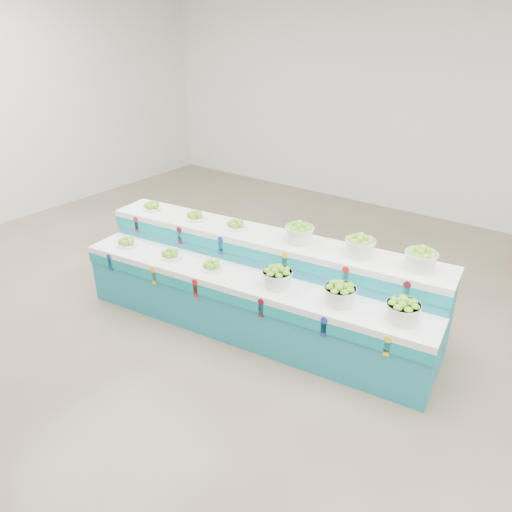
% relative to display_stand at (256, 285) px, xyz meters
% --- Properties ---
extents(ground, '(10.00, 10.00, 0.00)m').
position_rel_display_stand_xyz_m(ground, '(-0.37, -0.41, -0.51)').
color(ground, brown).
rests_on(ground, ground).
extents(back_wall, '(10.00, 0.00, 10.00)m').
position_rel_display_stand_xyz_m(back_wall, '(-0.37, 4.59, 1.49)').
color(back_wall, silver).
rests_on(back_wall, ground).
extents(display_stand, '(4.18, 1.53, 1.02)m').
position_rel_display_stand_xyz_m(display_stand, '(0.00, 0.00, 0.00)').
color(display_stand, teal).
rests_on(display_stand, ground).
extents(plate_lower_left, '(0.27, 0.27, 0.10)m').
position_rel_display_stand_xyz_m(plate_lower_left, '(-1.61, -0.45, 0.26)').
color(plate_lower_left, white).
rests_on(plate_lower_left, display_stand).
extents(plate_lower_mid, '(0.27, 0.27, 0.10)m').
position_rel_display_stand_xyz_m(plate_lower_mid, '(-0.95, -0.37, 0.26)').
color(plate_lower_mid, white).
rests_on(plate_lower_mid, display_stand).
extents(plate_lower_right, '(0.27, 0.27, 0.10)m').
position_rel_display_stand_xyz_m(plate_lower_right, '(-0.38, -0.30, 0.26)').
color(plate_lower_right, white).
rests_on(plate_lower_right, display_stand).
extents(basket_lower_left, '(0.34, 0.34, 0.23)m').
position_rel_display_stand_xyz_m(basket_lower_left, '(0.42, -0.20, 0.32)').
color(basket_lower_left, silver).
rests_on(basket_lower_left, display_stand).
extents(basket_lower_mid, '(0.34, 0.34, 0.23)m').
position_rel_display_stand_xyz_m(basket_lower_mid, '(1.08, -0.12, 0.32)').
color(basket_lower_mid, silver).
rests_on(basket_lower_mid, display_stand).
extents(basket_lower_right, '(0.34, 0.34, 0.23)m').
position_rel_display_stand_xyz_m(basket_lower_right, '(1.68, -0.05, 0.32)').
color(basket_lower_right, silver).
rests_on(basket_lower_right, display_stand).
extents(plate_upper_left, '(0.27, 0.27, 0.10)m').
position_rel_display_stand_xyz_m(plate_upper_left, '(-1.67, 0.05, 0.56)').
color(plate_upper_left, white).
rests_on(plate_upper_left, display_stand).
extents(plate_upper_mid, '(0.27, 0.27, 0.10)m').
position_rel_display_stand_xyz_m(plate_upper_mid, '(-1.01, 0.13, 0.56)').
color(plate_upper_mid, white).
rests_on(plate_upper_mid, display_stand).
extents(plate_upper_right, '(0.27, 0.27, 0.10)m').
position_rel_display_stand_xyz_m(plate_upper_right, '(-0.44, 0.20, 0.56)').
color(plate_upper_right, white).
rests_on(plate_upper_right, display_stand).
extents(basket_upper_left, '(0.34, 0.34, 0.23)m').
position_rel_display_stand_xyz_m(basket_upper_left, '(0.36, 0.30, 0.62)').
color(basket_upper_left, silver).
rests_on(basket_upper_left, display_stand).
extents(basket_upper_mid, '(0.34, 0.34, 0.23)m').
position_rel_display_stand_xyz_m(basket_upper_mid, '(1.02, 0.38, 0.62)').
color(basket_upper_mid, silver).
rests_on(basket_upper_mid, display_stand).
extents(basket_upper_right, '(0.34, 0.34, 0.23)m').
position_rel_display_stand_xyz_m(basket_upper_right, '(1.62, 0.45, 0.62)').
color(basket_upper_right, silver).
rests_on(basket_upper_right, display_stand).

